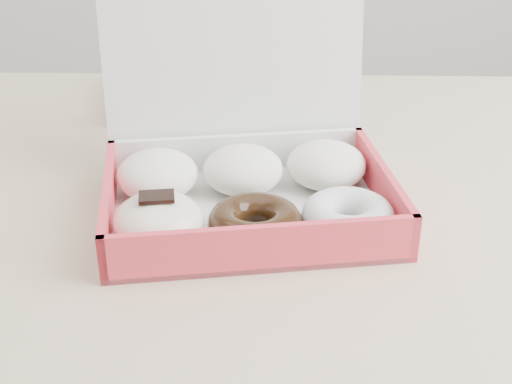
{
  "coord_description": "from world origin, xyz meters",
  "views": [
    {
      "loc": [
        0.04,
        -0.82,
        1.15
      ],
      "look_at": [
        0.02,
        -0.12,
        0.78
      ],
      "focal_mm": 50.0,
      "sensor_mm": 36.0,
      "label": 1
    }
  ],
  "objects": [
    {
      "name": "newspapers",
      "position": [
        -0.09,
        0.26,
        0.77
      ],
      "size": [
        0.27,
        0.23,
        0.04
      ],
      "primitive_type": "cube",
      "rotation": [
        0.0,
        0.0,
        0.14
      ],
      "color": "silver",
      "rests_on": "table"
    },
    {
      "name": "donut_box",
      "position": [
        0.0,
        -0.09,
        0.79
      ],
      "size": [
        0.36,
        0.32,
        0.23
      ],
      "rotation": [
        0.0,
        0.0,
        0.16
      ],
      "color": "silver",
      "rests_on": "table"
    },
    {
      "name": "table",
      "position": [
        0.0,
        0.0,
        0.67
      ],
      "size": [
        1.2,
        0.8,
        0.75
      ],
      "color": "tan",
      "rests_on": "ground"
    }
  ]
}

